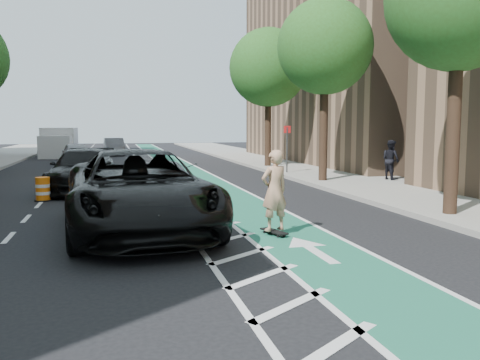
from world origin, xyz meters
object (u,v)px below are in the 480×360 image
object	(u,v)px
skateboarder	(274,190)
suv_far	(84,170)
barrel_a	(43,190)
suv_near	(138,191)

from	to	relation	value
skateboarder	suv_far	size ratio (longest dim) A/B	0.34
skateboarder	barrel_a	size ratio (longest dim) A/B	2.33
suv_near	barrel_a	distance (m)	6.38
suv_near	suv_far	bearing A→B (deg)	98.10
barrel_a	suv_far	bearing A→B (deg)	63.79
skateboarder	suv_near	size ratio (longest dim) A/B	0.27
skateboarder	suv_far	bearing A→B (deg)	-80.53
skateboarder	barrel_a	world-z (taller)	skateboarder
barrel_a	suv_near	bearing A→B (deg)	-63.27
suv_near	suv_far	world-z (taller)	suv_near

